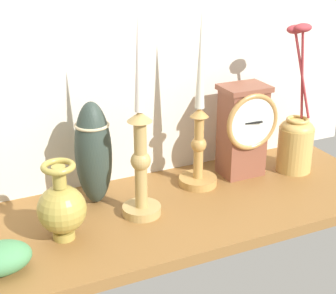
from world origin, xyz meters
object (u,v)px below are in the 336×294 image
Objects in this scene: mantel_clock at (244,129)px; tall_ceramic_vase at (93,153)px; brass_vase_jar at (296,138)px; candlestick_tall_center at (199,136)px; brass_vase_bulbous at (62,207)px; candlestick_tall_left at (140,154)px.

tall_ceramic_vase is at bearing 177.61° from mantel_clock.
brass_vase_jar reaches higher than tall_ceramic_vase.
brass_vase_bulbous is (-34.05, -9.50, -5.26)cm from candlestick_tall_center.
candlestick_tall_left is at bearing -174.33° from brass_vase_jar.
candlestick_tall_center is 2.53× the size of brass_vase_bulbous.
brass_vase_jar is at bearing -5.56° from tall_ceramic_vase.
candlestick_tall_left is 1.05× the size of candlestick_tall_center.
mantel_clock is 0.96× the size of tall_ceramic_vase.
brass_vase_jar is at bearing -6.54° from candlestick_tall_center.
candlestick_tall_center reaches higher than brass_vase_bulbous.
mantel_clock is at bearing 14.31° from candlestick_tall_left.
candlestick_tall_left is 2.66× the size of brass_vase_bulbous.
candlestick_tall_center is 1.11× the size of brass_vase_jar.
candlestick_tall_center reaches higher than mantel_clock.
candlestick_tall_center is at bearing 173.46° from brass_vase_jar.
brass_vase_jar is at bearing 5.67° from candlestick_tall_left.
mantel_clock is 36.02cm from tall_ceramic_vase.
brass_vase_bulbous is at bearing -164.41° from candlestick_tall_center.
brass_vase_jar is at bearing 6.45° from brass_vase_bulbous.
brass_vase_bulbous is at bearing -171.66° from candlestick_tall_left.
brass_vase_jar is (58.89, 6.65, 1.68)cm from brass_vase_bulbous.
candlestick_tall_center is at bearing 15.59° from brass_vase_bulbous.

